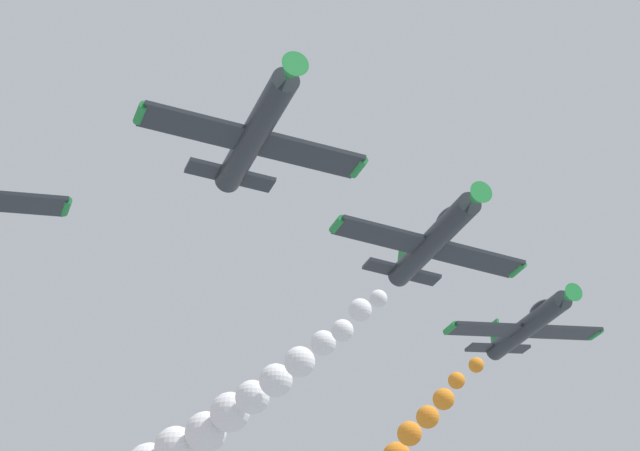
# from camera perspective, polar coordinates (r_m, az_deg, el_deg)

# --- Properties ---
(airplane_lead) EXTENTS (9.54, 10.35, 2.56)m
(airplane_lead) POSITION_cam_1_polar(r_m,az_deg,el_deg) (54.48, -2.72, 3.98)
(airplane_lead) COLOR #23282D
(airplane_left_inner) EXTENTS (9.53, 10.35, 2.62)m
(airplane_left_inner) POSITION_cam_1_polar(r_m,az_deg,el_deg) (63.94, 4.79, -0.61)
(airplane_left_inner) COLOR #23282D
(smoke_trail_left_inner) EXTENTS (10.74, 26.74, 7.24)m
(smoke_trail_left_inner) POSITION_cam_1_polar(r_m,az_deg,el_deg) (84.83, -5.50, -8.94)
(smoke_trail_left_inner) COLOR white
(airplane_left_outer) EXTENTS (9.56, 10.35, 2.38)m
(airplane_left_outer) POSITION_cam_1_polar(r_m,az_deg,el_deg) (78.30, 8.76, -4.18)
(airplane_left_outer) COLOR #23282D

